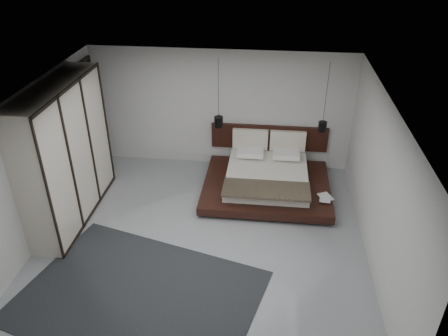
# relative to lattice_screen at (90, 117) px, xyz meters

# --- Properties ---
(floor) EXTENTS (6.00, 6.00, 0.00)m
(floor) POSITION_rel_lattice_screen_xyz_m (2.95, -2.45, -1.30)
(floor) COLOR gray
(floor) RESTS_ON ground
(ceiling) EXTENTS (6.00, 6.00, 0.00)m
(ceiling) POSITION_rel_lattice_screen_xyz_m (2.95, -2.45, 1.50)
(ceiling) COLOR white
(ceiling) RESTS_ON wall_back
(wall_back) EXTENTS (6.00, 0.00, 6.00)m
(wall_back) POSITION_rel_lattice_screen_xyz_m (2.95, 0.55, 0.10)
(wall_back) COLOR beige
(wall_back) RESTS_ON floor
(wall_front) EXTENTS (6.00, 0.00, 6.00)m
(wall_front) POSITION_rel_lattice_screen_xyz_m (2.95, -5.45, 0.10)
(wall_front) COLOR beige
(wall_front) RESTS_ON floor
(wall_left) EXTENTS (0.00, 6.00, 6.00)m
(wall_left) POSITION_rel_lattice_screen_xyz_m (-0.05, -2.45, 0.10)
(wall_left) COLOR beige
(wall_left) RESTS_ON floor
(wall_right) EXTENTS (0.00, 6.00, 6.00)m
(wall_right) POSITION_rel_lattice_screen_xyz_m (5.95, -2.45, 0.10)
(wall_right) COLOR beige
(wall_right) RESTS_ON floor
(lattice_screen) EXTENTS (0.05, 0.90, 2.60)m
(lattice_screen) POSITION_rel_lattice_screen_xyz_m (0.00, 0.00, 0.00)
(lattice_screen) COLOR black
(lattice_screen) RESTS_ON floor
(bed) EXTENTS (2.72, 2.37, 1.07)m
(bed) POSITION_rel_lattice_screen_xyz_m (4.09, -0.54, -1.02)
(bed) COLOR black
(bed) RESTS_ON floor
(book_lower) EXTENTS (0.35, 0.39, 0.03)m
(book_lower) POSITION_rel_lattice_screen_xyz_m (5.20, -1.19, -1.03)
(book_lower) COLOR #99724C
(book_lower) RESTS_ON bed
(book_upper) EXTENTS (0.26, 0.33, 0.02)m
(book_upper) POSITION_rel_lattice_screen_xyz_m (5.18, -1.21, -1.01)
(book_upper) COLOR #99724C
(book_upper) RESTS_ON book_lower
(pendant_left) EXTENTS (0.19, 0.19, 1.53)m
(pendant_left) POSITION_rel_lattice_screen_xyz_m (2.97, -0.12, 0.09)
(pendant_left) COLOR black
(pendant_left) RESTS_ON ceiling
(pendant_right) EXTENTS (0.18, 0.18, 1.52)m
(pendant_right) POSITION_rel_lattice_screen_xyz_m (5.20, -0.12, 0.10)
(pendant_right) COLOR black
(pendant_right) RESTS_ON ceiling
(wardrobe) EXTENTS (0.66, 2.79, 2.74)m
(wardrobe) POSITION_rel_lattice_screen_xyz_m (0.25, -1.88, 0.07)
(wardrobe) COLOR beige
(wardrobe) RESTS_ON floor
(rug) EXTENTS (4.26, 3.52, 0.02)m
(rug) POSITION_rel_lattice_screen_xyz_m (2.15, -3.96, -1.29)
(rug) COLOR black
(rug) RESTS_ON floor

